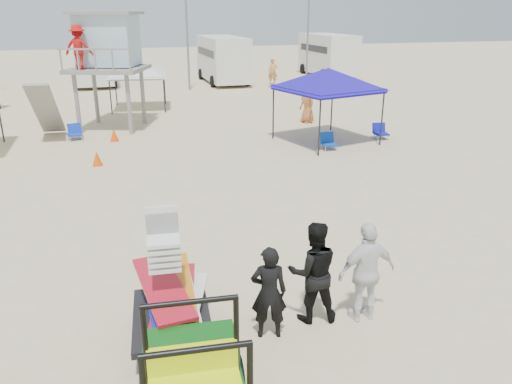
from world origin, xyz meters
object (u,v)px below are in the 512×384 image
object	(u,v)px
man_left	(269,293)
canopy_blue	(328,72)
lifeguard_tower	(104,45)
surf_trailer	(169,296)

from	to	relation	value
man_left	canopy_blue	bearing A→B (deg)	-105.33
lifeguard_tower	canopy_blue	world-z (taller)	lifeguard_tower
surf_trailer	lifeguard_tower	size ratio (longest dim) A/B	0.46
surf_trailer	canopy_blue	bearing A→B (deg)	55.74
man_left	lifeguard_tower	world-z (taller)	lifeguard_tower
surf_trailer	man_left	xyz separation A→B (m)	(1.51, -0.30, -0.03)
surf_trailer	man_left	world-z (taller)	surf_trailer
man_left	canopy_blue	distance (m)	13.17
lifeguard_tower	canopy_blue	xyz separation A→B (m)	(8.17, -5.15, -0.84)
man_left	canopy_blue	xyz separation A→B (m)	(6.12, 11.50, 1.97)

